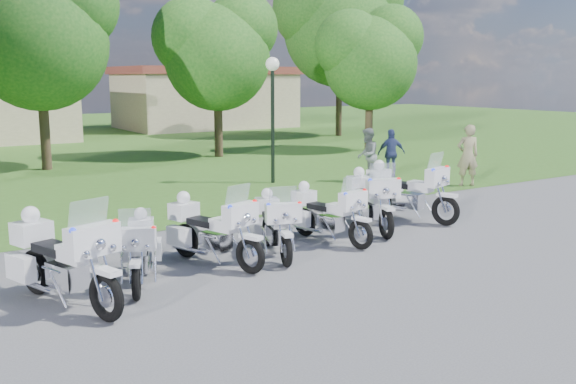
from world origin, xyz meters
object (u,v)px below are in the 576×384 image
motorcycle_2 (211,229)px  bystander_c (391,153)px  bystander_b (367,155)px  motorcycle_1 (139,249)px  motorcycle_0 (62,258)px  lamp_post (273,88)px  motorcycle_4 (327,213)px  bystander_a (468,156)px  motorcycle_6 (406,190)px  motorcycle_3 (275,223)px  motorcycle_5 (370,200)px

motorcycle_2 → bystander_c: bearing=-166.5°
bystander_b → motorcycle_1: bearing=-11.3°
motorcycle_1 → motorcycle_0: bearing=39.6°
lamp_post → motorcycle_4: bearing=-112.9°
bystander_a → motorcycle_0: bearing=43.3°
lamp_post → bystander_c: size_ratio=2.44×
motorcycle_0 → lamp_post: 12.02m
motorcycle_6 → lamp_post: lamp_post is taller
motorcycle_1 → lamp_post: bearing=-110.2°
motorcycle_3 → motorcycle_6: 4.42m
lamp_post → bystander_a: bearing=-38.2°
motorcycle_5 → lamp_post: size_ratio=0.57×
motorcycle_0 → motorcycle_1: motorcycle_0 is taller
motorcycle_4 → motorcycle_2: bearing=-7.6°
motorcycle_0 → motorcycle_2: bearing=176.4°
motorcycle_3 → bystander_b: 9.25m
motorcycle_6 → lamp_post: (0.12, 6.40, 2.35)m
bystander_a → bystander_b: bystander_a is taller
lamp_post → bystander_a: (4.88, -3.84, -2.09)m
bystander_a → motorcycle_3: bearing=46.7°
bystander_a → motorcycle_2: bearing=44.0°
lamp_post → bystander_c: bearing=-16.3°
motorcycle_1 → bystander_c: (11.35, 6.45, 0.24)m
motorcycle_0 → bystander_b: 13.11m
motorcycle_1 → motorcycle_3: bearing=-150.4°
motorcycle_2 → bystander_c: bystander_c is taller
motorcycle_6 → bystander_a: 5.62m
motorcycle_3 → motorcycle_1: bearing=24.3°
lamp_post → motorcycle_6: bearing=-91.0°
motorcycle_5 → bystander_b: bystander_b is taller
motorcycle_3 → motorcycle_4: motorcycle_4 is taller
bystander_b → bystander_c: 1.37m
bystander_a → motorcycle_4: bearing=48.5°
bystander_a → bystander_c: 2.78m
motorcycle_0 → motorcycle_4: (5.64, 0.94, -0.11)m
bystander_c → bystander_a: bearing=129.2°
motorcycle_2 → bystander_c: 11.57m
motorcycle_0 → motorcycle_2: 2.95m
motorcycle_3 → motorcycle_4: size_ratio=0.97×
motorcycle_2 → lamp_post: lamp_post is taller
motorcycle_3 → bystander_c: size_ratio=1.26×
motorcycle_1 → motorcycle_6: 7.28m
motorcycle_0 → bystander_a: (13.52, 4.18, 0.24)m
motorcycle_1 → bystander_a: bearing=-139.2°
motorcycle_0 → bystander_a: bystander_a is taller
motorcycle_0 → motorcycle_1: size_ratio=1.26×
motorcycle_4 → bystander_c: (7.05, 5.90, 0.21)m
motorcycle_5 → lamp_post: 7.26m
motorcycle_5 → motorcycle_6: 1.41m
motorcycle_2 → bystander_a: (10.66, 3.42, 0.31)m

